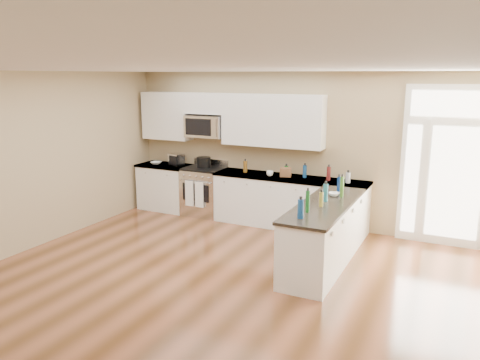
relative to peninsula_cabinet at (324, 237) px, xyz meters
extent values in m
plane|color=#523017|center=(-0.93, -2.24, -0.43)|extent=(8.00, 8.00, 0.00)
plane|color=tan|center=(-0.93, 1.76, 0.97)|extent=(7.00, 0.00, 7.00)
plane|color=white|center=(-0.93, -2.24, 2.37)|extent=(8.00, 8.00, 0.00)
cube|color=white|center=(-3.80, 1.45, 0.02)|extent=(1.06, 0.62, 0.90)
cube|color=black|center=(-3.80, 1.45, -0.38)|extent=(1.02, 0.52, 0.10)
cube|color=black|center=(-3.80, 1.45, 0.49)|extent=(1.10, 0.66, 0.04)
cube|color=white|center=(-1.08, 1.45, 0.02)|extent=(2.81, 0.62, 0.90)
cube|color=black|center=(-1.08, 1.45, -0.38)|extent=(2.77, 0.52, 0.10)
cube|color=black|center=(-1.08, 1.45, 0.49)|extent=(2.85, 0.66, 0.04)
cube|color=white|center=(0.00, 0.00, 0.02)|extent=(0.65, 2.28, 0.90)
cube|color=black|center=(0.00, 0.00, -0.38)|extent=(0.61, 2.18, 0.10)
cube|color=black|center=(0.00, 0.00, 0.49)|extent=(0.69, 2.32, 0.04)
cube|color=white|center=(-3.81, 1.59, 1.49)|extent=(1.04, 0.33, 0.95)
cube|color=white|center=(-1.50, 1.59, 1.49)|extent=(1.94, 0.33, 0.95)
cube|color=white|center=(-2.88, 1.59, 1.77)|extent=(0.82, 0.33, 0.40)
cube|color=silver|center=(-2.88, 1.56, 1.33)|extent=(0.78, 0.40, 0.42)
cube|color=black|center=(-2.94, 1.35, 1.33)|extent=(0.56, 0.01, 0.32)
cube|color=white|center=(1.62, 1.72, 0.87)|extent=(1.70, 0.08, 2.60)
cube|color=white|center=(1.62, 1.67, 0.62)|extent=(0.78, 0.02, 1.80)
cube|color=white|center=(0.96, 1.67, 0.62)|extent=(0.22, 0.02, 1.80)
cube|color=white|center=(1.62, 1.67, 1.87)|extent=(1.50, 0.02, 0.40)
cube|color=silver|center=(-2.88, 1.45, 0.03)|extent=(0.78, 0.64, 0.92)
cube|color=black|center=(-2.88, 1.45, 0.50)|extent=(0.78, 0.60, 0.03)
cube|color=silver|center=(-2.88, 1.75, 0.58)|extent=(0.78, 0.04, 0.14)
cube|color=black|center=(-2.88, 1.13, 0.09)|extent=(0.58, 0.01, 0.34)
cylinder|color=silver|center=(-2.88, 1.10, 0.31)|extent=(0.70, 0.02, 0.02)
cube|color=white|center=(-3.00, 1.09, 0.07)|extent=(0.18, 0.02, 0.50)
cube|color=white|center=(-2.78, 1.09, 0.07)|extent=(0.18, 0.02, 0.50)
cylinder|color=black|center=(-2.91, 1.51, 0.62)|extent=(0.31, 0.31, 0.22)
cube|color=silver|center=(-3.54, 1.49, 0.62)|extent=(0.33, 0.28, 0.24)
cube|color=brown|center=(-1.16, 1.45, 0.59)|extent=(0.23, 0.20, 0.16)
imported|color=white|center=(-3.98, 1.39, 0.53)|extent=(0.24, 0.24, 0.05)
imported|color=white|center=(0.00, 0.46, 0.53)|extent=(0.19, 0.19, 0.05)
imported|color=white|center=(-1.43, 1.36, 0.55)|extent=(0.13, 0.13, 0.10)
cylinder|color=#19591E|center=(-1.18, 1.53, 0.60)|extent=(0.07, 0.07, 0.18)
cylinder|color=navy|center=(-0.83, 1.53, 0.62)|extent=(0.07, 0.07, 0.22)
cylinder|color=brown|center=(-1.98, 1.46, 0.61)|extent=(0.07, 0.07, 0.22)
cylinder|color=olive|center=(-0.01, -0.19, 0.61)|extent=(0.06, 0.06, 0.21)
cylinder|color=#26727F|center=(-0.04, 0.11, 0.63)|extent=(0.07, 0.07, 0.26)
cylinder|color=#591919|center=(-0.38, 1.48, 0.63)|extent=(0.07, 0.07, 0.24)
cylinder|color=#B2B2B7|center=(-0.03, 1.44, 0.60)|extent=(0.08, 0.08, 0.18)
cylinder|color=navy|center=(-0.01, 0.76, 0.62)|extent=(0.06, 0.06, 0.24)
cylinder|color=#3F7226|center=(0.11, 0.46, 0.66)|extent=(0.06, 0.06, 0.31)
cylinder|color=#19591E|center=(-0.09, -0.54, 0.65)|extent=(0.06, 0.06, 0.29)
cylinder|color=navy|center=(-0.09, -0.84, 0.63)|extent=(0.08, 0.08, 0.25)
camera|label=1|loc=(1.75, -6.34, 2.30)|focal=35.00mm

